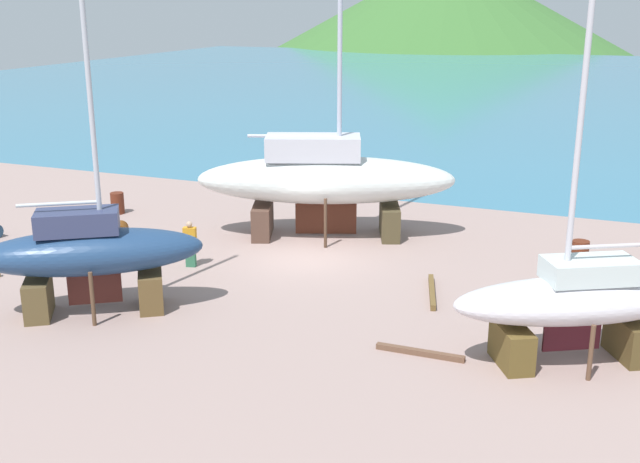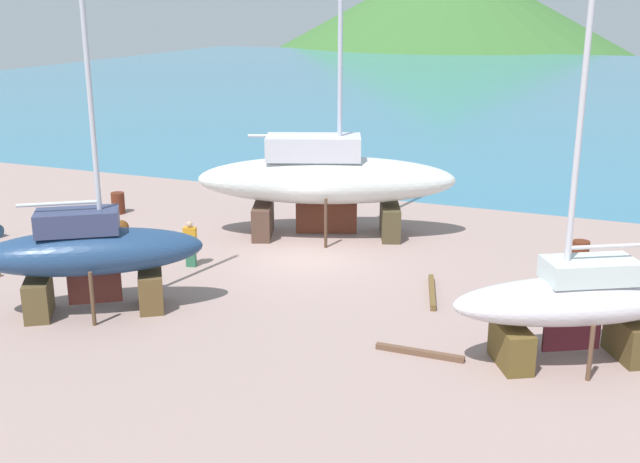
# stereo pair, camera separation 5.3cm
# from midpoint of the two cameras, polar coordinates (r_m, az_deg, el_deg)

# --- Properties ---
(ground_plane) EXTENTS (53.68, 53.68, 0.00)m
(ground_plane) POSITION_cam_midpoint_polar(r_m,az_deg,el_deg) (24.69, -4.74, -4.78)
(ground_plane) COLOR gray
(sea_water) EXTENTS (135.01, 107.43, 0.01)m
(sea_water) POSITION_cam_midpoint_polar(r_m,az_deg,el_deg) (88.72, 15.13, 10.28)
(sea_water) COLOR teal
(sea_water) RESTS_ON ground
(headland_hill) EXTENTS (136.55, 136.55, 36.13)m
(headland_hill) POSITION_cam_midpoint_polar(r_m,az_deg,el_deg) (169.40, 9.19, 13.42)
(headland_hill) COLOR #3C6E31
(headland_hill) RESTS_ON ground
(sailboat_large_starboard) EXTENTS (10.38, 6.14, 14.21)m
(sailboat_large_starboard) POSITION_cam_midpoint_polar(r_m,az_deg,el_deg) (30.24, 0.31, 3.88)
(sailboat_large_starboard) COLOR #483E27
(sailboat_large_starboard) RESTS_ON ground
(sailboat_far_slipway) EXTENTS (6.45, 5.19, 10.64)m
(sailboat_far_slipway) POSITION_cam_midpoint_polar(r_m,az_deg,el_deg) (23.78, -16.53, -1.54)
(sailboat_far_slipway) COLOR brown
(sailboat_far_slipway) RESTS_ON ground
(sailboat_mid_port) EXTENTS (6.52, 4.81, 11.24)m
(sailboat_mid_port) POSITION_cam_midpoint_polar(r_m,az_deg,el_deg) (20.80, 18.21, -4.89)
(sailboat_mid_port) COLOR brown
(sailboat_mid_port) RESTS_ON ground
(worker) EXTENTS (0.49, 0.35, 1.65)m
(worker) POSITION_cam_midpoint_polar(r_m,az_deg,el_deg) (27.42, -9.56, -0.86)
(worker) COLOR #306D4C
(worker) RESTS_ON ground
(barrel_ochre) EXTENTS (0.98, 1.05, 0.59)m
(barrel_ochre) POSITION_cam_midpoint_polar(r_m,az_deg,el_deg) (31.49, -14.46, 0.08)
(barrel_ochre) COLOR #633410
(barrel_ochre) RESTS_ON ground
(barrel_rust_near) EXTENTS (0.83, 0.83, 0.95)m
(barrel_rust_near) POSITION_cam_midpoint_polar(r_m,az_deg,el_deg) (28.60, 18.48, -1.57)
(barrel_rust_near) COLOR #592514
(barrel_rust_near) RESTS_ON ground
(barrel_by_slipway) EXTENTS (0.80, 0.80, 0.93)m
(barrel_by_slipway) POSITION_cam_midpoint_polar(r_m,az_deg,el_deg) (35.07, -14.68, 2.03)
(barrel_by_slipway) COLOR #592415
(barrel_by_slipway) RESTS_ON ground
(timber_long_aft) EXTENTS (0.90, 2.74, 0.19)m
(timber_long_aft) POSITION_cam_midpoint_polar(r_m,az_deg,el_deg) (24.98, 8.16, -4.40)
(timber_long_aft) COLOR brown
(timber_long_aft) RESTS_ON ground
(timber_plank_far) EXTENTS (2.38, 0.18, 0.15)m
(timber_plank_far) POSITION_cam_midpoint_polar(r_m,az_deg,el_deg) (20.87, 7.27, -8.80)
(timber_plank_far) COLOR brown
(timber_plank_far) RESTS_ON ground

